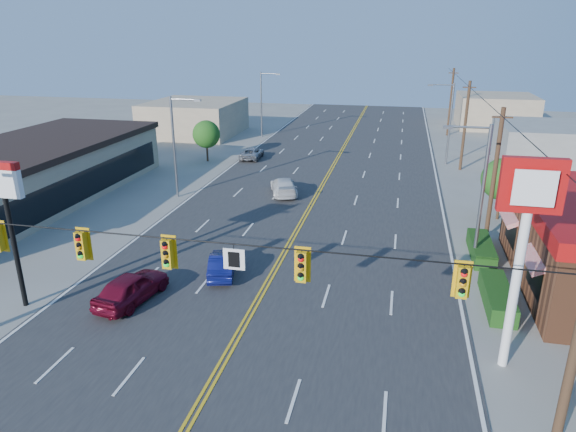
% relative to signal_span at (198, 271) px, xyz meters
% --- Properties ---
extents(ground, '(160.00, 160.00, 0.00)m').
position_rel_signal_span_xyz_m(ground, '(0.12, 0.00, -4.89)').
color(ground, gray).
rests_on(ground, ground).
extents(road, '(20.00, 120.00, 0.06)m').
position_rel_signal_span_xyz_m(road, '(0.12, 20.00, -4.86)').
color(road, '#2D2D30').
rests_on(road, ground).
extents(signal_span, '(24.32, 0.34, 9.00)m').
position_rel_signal_span_xyz_m(signal_span, '(0.00, 0.00, 0.00)').
color(signal_span, '#47301E').
rests_on(signal_span, ground).
extents(kfc_pylon, '(2.20, 0.36, 8.50)m').
position_rel_signal_span_xyz_m(kfc_pylon, '(11.12, 4.00, 1.16)').
color(kfc_pylon, white).
rests_on(kfc_pylon, ground).
extents(strip_mall, '(10.40, 26.40, 4.40)m').
position_rel_signal_span_xyz_m(strip_mall, '(-21.88, 18.00, -2.63)').
color(strip_mall, tan).
rests_on(strip_mall, ground).
extents(pizza_hut_sign, '(1.90, 0.30, 6.85)m').
position_rel_signal_span_xyz_m(pizza_hut_sign, '(-10.88, 4.00, 0.30)').
color(pizza_hut_sign, black).
rests_on(pizza_hut_sign, ground).
extents(streetlight_se, '(2.55, 0.25, 8.00)m').
position_rel_signal_span_xyz_m(streetlight_se, '(10.91, 14.00, -0.37)').
color(streetlight_se, gray).
rests_on(streetlight_se, ground).
extents(streetlight_ne, '(2.55, 0.25, 8.00)m').
position_rel_signal_span_xyz_m(streetlight_ne, '(10.91, 38.00, -0.37)').
color(streetlight_ne, gray).
rests_on(streetlight_ne, ground).
extents(streetlight_sw, '(2.55, 0.25, 8.00)m').
position_rel_signal_span_xyz_m(streetlight_sw, '(-10.67, 22.00, -0.37)').
color(streetlight_sw, gray).
rests_on(streetlight_sw, ground).
extents(streetlight_nw, '(2.55, 0.25, 8.00)m').
position_rel_signal_span_xyz_m(streetlight_nw, '(-10.67, 48.00, -0.37)').
color(streetlight_nw, gray).
rests_on(streetlight_nw, ground).
extents(utility_pole_near, '(0.28, 0.28, 8.40)m').
position_rel_signal_span_xyz_m(utility_pole_near, '(12.32, 18.00, -0.69)').
color(utility_pole_near, '#47301E').
rests_on(utility_pole_near, ground).
extents(utility_pole_mid, '(0.28, 0.28, 8.40)m').
position_rel_signal_span_xyz_m(utility_pole_mid, '(12.32, 36.00, -0.69)').
color(utility_pole_mid, '#47301E').
rests_on(utility_pole_mid, ground).
extents(utility_pole_far, '(0.28, 0.28, 8.40)m').
position_rel_signal_span_xyz_m(utility_pole_far, '(12.32, 54.00, -0.69)').
color(utility_pole_far, '#47301E').
rests_on(utility_pole_far, ground).
extents(tree_kfc_rear, '(2.94, 2.94, 4.41)m').
position_rel_signal_span_xyz_m(tree_kfc_rear, '(13.62, 22.00, -1.95)').
color(tree_kfc_rear, '#47301E').
rests_on(tree_kfc_rear, ground).
extents(tree_west, '(2.80, 2.80, 4.20)m').
position_rel_signal_span_xyz_m(tree_west, '(-12.88, 34.00, -2.09)').
color(tree_west, '#47301E').
rests_on(tree_west, ground).
extents(bld_east_mid, '(12.00, 10.00, 4.00)m').
position_rel_signal_span_xyz_m(bld_east_mid, '(22.12, 40.00, -2.89)').
color(bld_east_mid, gray).
rests_on(bld_east_mid, ground).
extents(bld_west_far, '(11.00, 12.00, 4.20)m').
position_rel_signal_span_xyz_m(bld_west_far, '(-19.88, 48.00, -2.79)').
color(bld_west_far, tan).
rests_on(bld_west_far, ground).
extents(bld_east_far, '(10.00, 10.00, 4.40)m').
position_rel_signal_span_xyz_m(bld_east_far, '(19.12, 62.00, -2.69)').
color(bld_east_far, tan).
rests_on(bld_east_far, ground).
extents(car_magenta, '(2.46, 4.62, 1.49)m').
position_rel_signal_span_xyz_m(car_magenta, '(-5.91, 5.42, -4.14)').
color(car_magenta, maroon).
rests_on(car_magenta, ground).
extents(car_blue, '(2.19, 3.95, 1.23)m').
position_rel_signal_span_xyz_m(car_blue, '(-2.55, 9.23, -4.27)').
color(car_blue, '#0E1252').
rests_on(car_blue, ground).
extents(car_white, '(3.31, 5.04, 1.36)m').
position_rel_signal_span_xyz_m(car_white, '(-2.59, 24.34, -4.21)').
color(car_white, silver).
rests_on(car_white, ground).
extents(car_silver, '(2.12, 4.29, 1.17)m').
position_rel_signal_span_xyz_m(car_silver, '(-8.66, 35.86, -4.30)').
color(car_silver, '#98999D').
rests_on(car_silver, ground).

